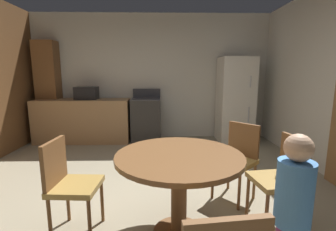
{
  "coord_description": "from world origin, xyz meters",
  "views": [
    {
      "loc": [
        0.24,
        -2.34,
        1.45
      ],
      "look_at": [
        0.31,
        0.83,
        0.88
      ],
      "focal_mm": 25.69,
      "sensor_mm": 36.0,
      "label": 1
    }
  ],
  "objects_px": {
    "refrigerator": "(235,100)",
    "dining_table": "(179,172)",
    "microwave": "(87,93)",
    "chair_east": "(282,175)",
    "person_child": "(292,213)",
    "chair_west": "(68,181)",
    "oven_range": "(146,119)",
    "chair_northeast": "(238,156)"
  },
  "relations": [
    {
      "from": "oven_range",
      "to": "dining_table",
      "type": "height_order",
      "value": "oven_range"
    },
    {
      "from": "chair_northeast",
      "to": "oven_range",
      "type": "bearing_deg",
      "value": -105.83
    },
    {
      "from": "refrigerator",
      "to": "microwave",
      "type": "height_order",
      "value": "refrigerator"
    },
    {
      "from": "dining_table",
      "to": "refrigerator",
      "type": "bearing_deg",
      "value": 65.4
    },
    {
      "from": "chair_west",
      "to": "chair_east",
      "type": "relative_size",
      "value": 1.0
    },
    {
      "from": "microwave",
      "to": "dining_table",
      "type": "relative_size",
      "value": 0.4
    },
    {
      "from": "oven_range",
      "to": "chair_northeast",
      "type": "relative_size",
      "value": 1.26
    },
    {
      "from": "chair_west",
      "to": "chair_east",
      "type": "height_order",
      "value": "same"
    },
    {
      "from": "microwave",
      "to": "chair_northeast",
      "type": "bearing_deg",
      "value": -44.53
    },
    {
      "from": "microwave",
      "to": "person_child",
      "type": "bearing_deg",
      "value": -56.93
    },
    {
      "from": "microwave",
      "to": "dining_table",
      "type": "xyz_separation_m",
      "value": [
        1.72,
        -3.07,
        -0.43
      ]
    },
    {
      "from": "refrigerator",
      "to": "dining_table",
      "type": "height_order",
      "value": "refrigerator"
    },
    {
      "from": "chair_northeast",
      "to": "person_child",
      "type": "distance_m",
      "value": 1.27
    },
    {
      "from": "oven_range",
      "to": "person_child",
      "type": "relative_size",
      "value": 1.01
    },
    {
      "from": "oven_range",
      "to": "chair_west",
      "type": "height_order",
      "value": "oven_range"
    },
    {
      "from": "oven_range",
      "to": "person_child",
      "type": "xyz_separation_m",
      "value": [
        1.16,
        -3.67,
        0.11
      ]
    },
    {
      "from": "refrigerator",
      "to": "dining_table",
      "type": "distance_m",
      "value": 3.33
    },
    {
      "from": "chair_northeast",
      "to": "person_child",
      "type": "xyz_separation_m",
      "value": [
        -0.05,
        -1.27,
        0.08
      ]
    },
    {
      "from": "dining_table",
      "to": "chair_west",
      "type": "relative_size",
      "value": 1.27
    },
    {
      "from": "chair_west",
      "to": "chair_northeast",
      "type": "relative_size",
      "value": 1.0
    },
    {
      "from": "chair_west",
      "to": "person_child",
      "type": "relative_size",
      "value": 0.8
    },
    {
      "from": "oven_range",
      "to": "chair_northeast",
      "type": "distance_m",
      "value": 2.7
    },
    {
      "from": "chair_west",
      "to": "person_child",
      "type": "distance_m",
      "value": 1.78
    },
    {
      "from": "refrigerator",
      "to": "dining_table",
      "type": "relative_size",
      "value": 1.6
    },
    {
      "from": "refrigerator",
      "to": "person_child",
      "type": "relative_size",
      "value": 1.61
    },
    {
      "from": "refrigerator",
      "to": "microwave",
      "type": "relative_size",
      "value": 4.0
    },
    {
      "from": "oven_range",
      "to": "person_child",
      "type": "distance_m",
      "value": 3.85
    },
    {
      "from": "microwave",
      "to": "chair_east",
      "type": "bearing_deg",
      "value": -47.48
    },
    {
      "from": "chair_northeast",
      "to": "person_child",
      "type": "height_order",
      "value": "person_child"
    },
    {
      "from": "oven_range",
      "to": "microwave",
      "type": "relative_size",
      "value": 2.5
    },
    {
      "from": "refrigerator",
      "to": "chair_west",
      "type": "bearing_deg",
      "value": -128.63
    },
    {
      "from": "dining_table",
      "to": "person_child",
      "type": "xyz_separation_m",
      "value": [
        0.67,
        -0.6,
        -0.02
      ]
    },
    {
      "from": "chair_northeast",
      "to": "dining_table",
      "type": "bearing_deg",
      "value": 0.0
    },
    {
      "from": "chair_northeast",
      "to": "chair_east",
      "type": "bearing_deg",
      "value": 72.57
    },
    {
      "from": "person_child",
      "to": "chair_east",
      "type": "bearing_deg",
      "value": -70.72
    },
    {
      "from": "chair_west",
      "to": "chair_northeast",
      "type": "distance_m",
      "value": 1.81
    },
    {
      "from": "chair_east",
      "to": "person_child",
      "type": "height_order",
      "value": "person_child"
    },
    {
      "from": "oven_range",
      "to": "refrigerator",
      "type": "xyz_separation_m",
      "value": [
        1.87,
        -0.05,
        0.41
      ]
    },
    {
      "from": "microwave",
      "to": "person_child",
      "type": "relative_size",
      "value": 0.4
    },
    {
      "from": "dining_table",
      "to": "person_child",
      "type": "distance_m",
      "value": 0.9
    },
    {
      "from": "oven_range",
      "to": "refrigerator",
      "type": "relative_size",
      "value": 0.62
    },
    {
      "from": "chair_northeast",
      "to": "chair_east",
      "type": "xyz_separation_m",
      "value": [
        0.25,
        -0.53,
        0.0
      ]
    }
  ]
}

